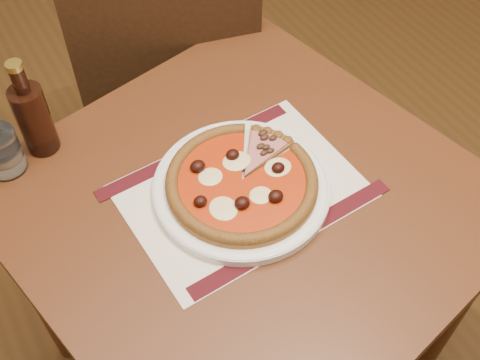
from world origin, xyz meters
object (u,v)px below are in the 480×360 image
chair_far (166,83)px  bottle (33,117)px  plate (242,188)px  table (245,228)px  pizza (242,181)px  water_glass (1,151)px

chair_far → bottle: 0.55m
plate → table: bearing=-94.5°
chair_far → pizza: size_ratio=3.35×
table → chair_far: (0.10, 0.58, -0.12)m
chair_far → water_glass: chair_far is taller
bottle → pizza: bearing=-46.5°
table → plate: 0.11m
chair_far → plate: size_ratio=2.85×
chair_far → plate: 0.62m
bottle → water_glass: bearing=-168.0°
chair_far → bottle: bottle is taller
table → chair_far: bearing=80.5°
plate → chair_far: bearing=80.3°
chair_far → pizza: 0.62m
plate → bottle: bearing=133.6°
pizza → bottle: (-0.28, 0.29, 0.05)m
chair_far → table: bearing=94.1°
table → bottle: (-0.28, 0.31, 0.18)m
chair_far → pizza: chair_far is taller
table → pizza: 0.13m
pizza → plate: bearing=36.8°
table → pizza: (0.00, 0.02, 0.13)m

